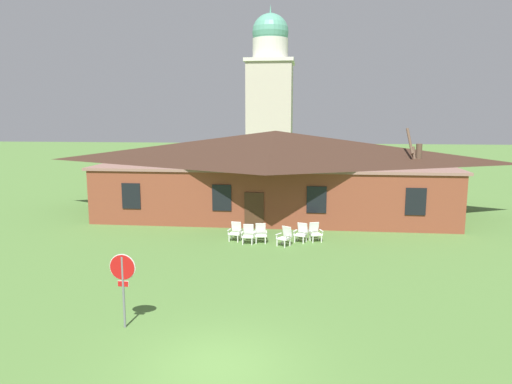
{
  "coord_description": "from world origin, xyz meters",
  "views": [
    {
      "loc": [
        2.21,
        -10.97,
        6.35
      ],
      "look_at": [
        -0.04,
        8.98,
        3.09
      ],
      "focal_mm": 32.95,
      "sensor_mm": 36.0,
      "label": 1
    }
  ],
  "objects": [
    {
      "name": "lawn_chair_right_end",
      "position": [
        1.9,
        12.42,
        0.5
      ],
      "size": [
        0.76,
        0.81,
        0.96
      ],
      "color": "white",
      "rests_on": "ground"
    },
    {
      "name": "dome_tower",
      "position": [
        -2.12,
        41.01,
        8.2
      ],
      "size": [
        5.18,
        5.18,
        18.03
      ],
      "color": "#BCB29E",
      "rests_on": "ground"
    },
    {
      "name": "lawn_chair_near_door",
      "position": [
        -0.77,
        11.83,
        0.5
      ],
      "size": [
        0.64,
        0.67,
        0.96
      ],
      "color": "silver",
      "rests_on": "ground"
    },
    {
      "name": "stop_sign",
      "position": [
        -3.26,
        1.93,
        1.62
      ],
      "size": [
        0.81,
        0.07,
        2.3
      ],
      "color": "slate",
      "rests_on": "ground"
    },
    {
      "name": "lawn_chair_far_side",
      "position": [
        2.59,
        12.63,
        0.5
      ],
      "size": [
        0.76,
        0.81,
        0.96
      ],
      "color": "silver",
      "rests_on": "ground"
    },
    {
      "name": "lawn_chair_left_end",
      "position": [
        -0.16,
        12.09,
        0.5
      ],
      "size": [
        0.69,
        0.73,
        0.96
      ],
      "color": "silver",
      "rests_on": "ground"
    },
    {
      "name": "ground_plane",
      "position": [
        0.0,
        0.0,
        0.0
      ],
      "size": [
        200.0,
        200.0,
        0.0
      ],
      "primitive_type": "plane",
      "color": "#517A38"
    },
    {
      "name": "brick_building",
      "position": [
        -0.0,
        19.94,
        2.75
      ],
      "size": [
        22.25,
        10.4,
        5.4
      ],
      "color": "brown",
      "rests_on": "ground"
    },
    {
      "name": "bare_tree_beside_building",
      "position": [
        8.79,
        18.43,
        2.6
      ],
      "size": [
        1.38,
        1.38,
        5.64
      ],
      "color": "brown",
      "rests_on": "ground"
    },
    {
      "name": "lawn_chair_by_porch",
      "position": [
        -1.49,
        12.3,
        0.5
      ],
      "size": [
        0.7,
        0.74,
        0.96
      ],
      "color": "silver",
      "rests_on": "ground"
    },
    {
      "name": "lawn_chair_middle",
      "position": [
        1.11,
        11.59,
        0.5
      ],
      "size": [
        0.84,
        0.87,
        0.96
      ],
      "color": "silver",
      "rests_on": "ground"
    }
  ]
}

